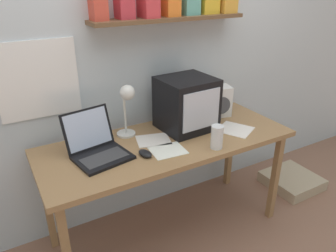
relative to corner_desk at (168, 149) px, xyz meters
The scene contains 13 objects.
ground_plane 0.68m from the corner_desk, ahead, with size 12.00×12.00×0.00m, color #946853.
back_wall 0.74m from the corner_desk, 89.50° to the left, with size 5.60×0.24×2.60m.
corner_desk is the anchor object (origin of this frame).
crt_monitor 0.34m from the corner_desk, 26.68° to the left, with size 0.37×0.35×0.36m.
laptop 0.48m from the corner_desk, behind, with size 0.36×0.37×0.25m.
desk_lamp 0.41m from the corner_desk, 141.24° to the left, with size 0.12×0.17×0.36m.
juice_glass 0.35m from the corner_desk, 49.26° to the right, with size 0.08×0.08×0.15m.
space_heater 0.59m from the corner_desk, 18.27° to the left, with size 0.20×0.17×0.23m.
computer_mouse 0.26m from the corner_desk, 153.06° to the right, with size 0.08×0.11×0.03m.
open_notebook 0.50m from the corner_desk, 11.15° to the right, with size 0.28×0.29×0.00m.
loose_paper_near_laptop 0.16m from the corner_desk, 119.91° to the right, with size 0.22×0.19×0.00m.
printed_handout 0.12m from the corner_desk, 153.39° to the left, with size 0.25×0.22×0.00m.
floor_cushion 1.40m from the corner_desk, ahead, with size 0.43×0.43×0.10m.
Camera 1 is at (-0.94, -1.64, 1.72)m, focal length 35.00 mm.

